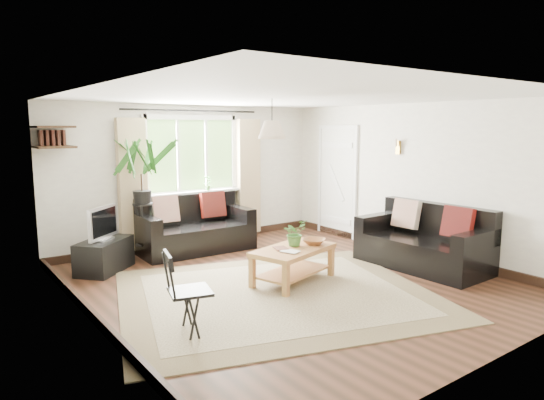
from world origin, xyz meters
TOP-DOWN VIEW (x-y plane):
  - floor at (0.00, 0.00)m, footprint 5.50×5.50m
  - ceiling at (0.00, 0.00)m, footprint 5.50×5.50m
  - wall_back at (0.00, 2.75)m, footprint 5.00×0.02m
  - wall_front at (0.00, -2.75)m, footprint 5.00×0.02m
  - wall_left at (-2.50, 0.00)m, footprint 0.02×5.50m
  - wall_right at (2.50, 0.00)m, footprint 0.02×5.50m
  - rug at (-0.43, -0.28)m, footprint 4.46×4.11m
  - window at (0.00, 2.71)m, footprint 2.50×0.16m
  - door at (2.47, 1.70)m, footprint 0.06×0.96m
  - corner_shelf at (-2.25, 2.50)m, footprint 0.50×0.50m
  - pendant_lamp at (0.00, 0.40)m, footprint 0.36×0.36m
  - wall_sconce at (2.43, 0.30)m, footprint 0.12×0.12m
  - sofa_back at (-0.23, 2.23)m, footprint 1.87×0.98m
  - sofa_right at (1.98, -0.59)m, footprint 1.86×0.96m
  - coffee_table at (0.03, -0.03)m, footprint 1.28×0.92m
  - table_plant at (0.12, 0.05)m, footprint 0.35×0.31m
  - bowl at (0.38, -0.04)m, footprint 0.42×0.42m
  - book_a at (-0.22, -0.21)m, footprint 0.23×0.26m
  - book_b at (-0.22, 0.03)m, footprint 0.21×0.25m
  - tv_stand at (-1.80, 1.96)m, footprint 0.95×0.91m
  - tv at (-1.80, 1.96)m, footprint 0.63×0.59m
  - palm_stand at (-1.06, 2.33)m, footprint 0.89×0.89m
  - folding_chair at (-1.79, -0.67)m, footprint 0.53×0.53m
  - sill_plant at (0.25, 2.63)m, footprint 0.14×0.10m

SIDE VIEW (x-z plane):
  - floor at x=0.00m, z-range 0.00..0.00m
  - rug at x=-0.43m, z-range 0.00..0.02m
  - tv_stand at x=-1.80m, z-range 0.00..0.46m
  - coffee_table at x=0.03m, z-range 0.00..0.47m
  - folding_chair at x=-1.79m, z-range 0.00..0.84m
  - sofa_back at x=-0.23m, z-range 0.00..0.86m
  - sofa_right at x=1.98m, z-range 0.00..0.87m
  - book_a at x=-0.22m, z-range 0.47..0.49m
  - book_b at x=-0.22m, z-range 0.47..0.49m
  - bowl at x=0.38m, z-range 0.47..0.54m
  - table_plant at x=0.12m, z-range 0.47..0.82m
  - tv at x=-1.80m, z-range 0.46..0.95m
  - palm_stand at x=-1.06m, z-range 0.00..1.86m
  - door at x=2.47m, z-range -0.03..2.03m
  - sill_plant at x=0.25m, z-range 0.93..1.20m
  - wall_back at x=0.00m, z-range 0.00..2.40m
  - wall_front at x=0.00m, z-range 0.00..2.40m
  - wall_left at x=-2.50m, z-range 0.00..2.40m
  - wall_right at x=2.50m, z-range 0.00..2.40m
  - window at x=0.00m, z-range 0.47..2.63m
  - wall_sconce at x=2.43m, z-range 1.60..1.88m
  - corner_shelf at x=-2.25m, z-range 1.72..2.06m
  - pendant_lamp at x=0.00m, z-range 1.78..2.32m
  - ceiling at x=0.00m, z-range 2.40..2.40m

